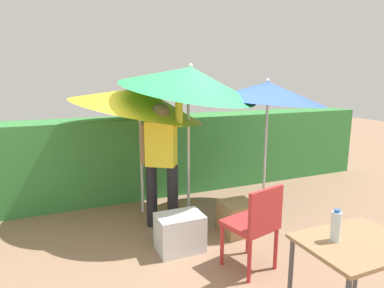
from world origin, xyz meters
The scene contains 11 objects.
ground_plane centered at (0.00, 0.00, 0.00)m, with size 24.00×24.00×0.00m, color #937056.
hedge_row centered at (0.00, 1.80, 0.64)m, with size 8.00×0.70×1.27m, color #38843D.
umbrella_rainbow centered at (-0.45, 1.07, 1.61)m, with size 1.88×1.85×2.00m.
umbrella_orange centered at (0.08, 0.57, 1.88)m, with size 1.82×1.79×2.26m.
umbrella_yellow centered at (1.15, 0.38, 1.71)m, with size 1.59×1.57×1.91m.
person_vendor centered at (-0.34, 0.47, 0.93)m, with size 0.50×0.38×1.88m.
chair_plastic centered at (0.19, -0.83, 0.51)m, with size 0.53×0.53×0.89m.
cooler_box centered at (-0.35, -0.18, 0.21)m, with size 0.51×0.36×0.42m, color silver.
crate_cardboard centered at (0.46, -0.06, 0.20)m, with size 0.39×0.39×0.40m, color #9E7A4C.
folding_table centered at (0.41, -1.80, 0.65)m, with size 0.80×0.60×0.74m.
bottle_water centered at (0.26, -1.73, 0.86)m, with size 0.07×0.07×0.24m.
Camera 1 is at (-1.54, -3.34, 1.90)m, focal length 30.62 mm.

